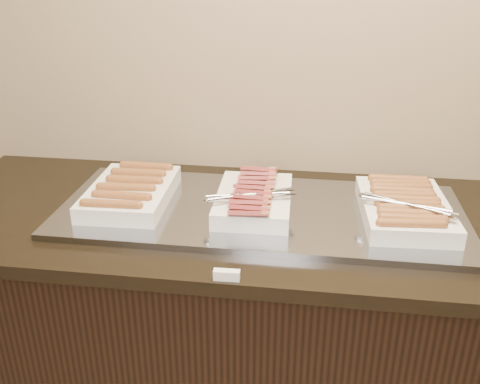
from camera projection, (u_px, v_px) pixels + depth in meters
name	position (u px, v px, depth m)	size (l,w,h in m)	color
counter	(255.00, 333.00, 1.79)	(2.06, 0.76, 0.90)	black
warming_tray	(260.00, 211.00, 1.60)	(1.20, 0.50, 0.02)	gray
dish_left	(131.00, 192.00, 1.64)	(0.25, 0.36, 0.07)	white
dish_center	(253.00, 198.00, 1.58)	(0.27, 0.35, 0.10)	white
dish_right	(405.00, 207.00, 1.53)	(0.27, 0.37, 0.08)	white
label_holder	(227.00, 275.00, 1.28)	(0.06, 0.02, 0.03)	white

